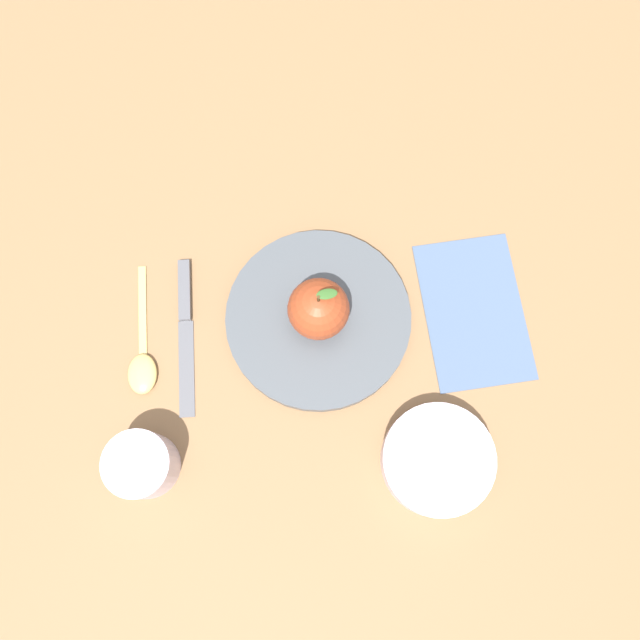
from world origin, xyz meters
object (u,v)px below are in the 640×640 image
at_px(cup, 141,465).
at_px(linen_napkin, 474,311).
at_px(spoon, 142,361).
at_px(knife, 185,322).
at_px(dinner_plate, 320,322).
at_px(side_bowl, 438,460).
at_px(apple, 317,306).

xyz_separation_m(cup, linen_napkin, (0.42, 0.00, -0.03)).
bearing_deg(spoon, knife, 19.49).
bearing_deg(dinner_plate, spoon, 167.32).
xyz_separation_m(dinner_plate, knife, (-0.15, 0.07, -0.01)).
xyz_separation_m(side_bowl, linen_napkin, (0.12, 0.14, -0.02)).
bearing_deg(cup, spoon, 71.70).
distance_m(cup, knife, 0.17).
relative_size(cup, linen_napkin, 0.40).
xyz_separation_m(apple, knife, (-0.15, 0.06, -0.05)).
bearing_deg(side_bowl, cup, 156.05).
height_order(dinner_plate, side_bowl, side_bowl).
bearing_deg(dinner_plate, cup, -164.46).
distance_m(cup, linen_napkin, 0.42).
bearing_deg(side_bowl, linen_napkin, 47.91).
bearing_deg(linen_napkin, cup, -179.39).
distance_m(apple, cup, 0.26).
bearing_deg(linen_napkin, dinner_plate, 159.82).
distance_m(dinner_plate, knife, 0.16).
height_order(apple, cup, apple).
relative_size(apple, spoon, 0.54).
relative_size(cup, spoon, 0.47).
distance_m(side_bowl, spoon, 0.36).
xyz_separation_m(knife, linen_napkin, (0.32, -0.13, -0.00)).
bearing_deg(cup, side_bowl, -23.95).
distance_m(apple, spoon, 0.22).
relative_size(side_bowl, spoon, 0.80).
xyz_separation_m(apple, side_bowl, (0.05, -0.21, -0.03)).
height_order(apple, linen_napkin, apple).
height_order(cup, spoon, cup).
distance_m(apple, linen_napkin, 0.20).
xyz_separation_m(side_bowl, spoon, (-0.26, 0.25, -0.02)).
bearing_deg(spoon, apple, -10.52).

